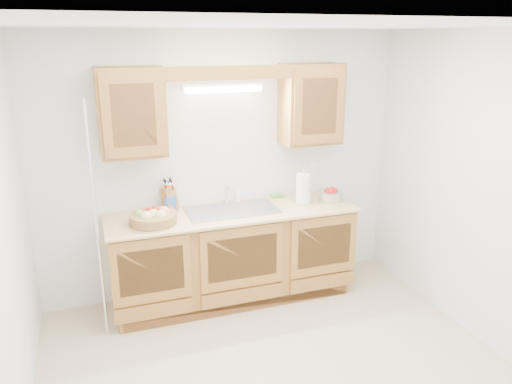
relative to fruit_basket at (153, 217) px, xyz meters
name	(u,v)px	position (x,y,z in m)	size (l,w,h in m)	color
room	(281,217)	(0.73, -1.11, 0.29)	(3.52, 3.50, 2.50)	tan
base_cabinets	(233,256)	(0.73, 0.09, -0.52)	(2.20, 0.60, 0.86)	#9D672E
countertop	(233,213)	(0.73, 0.08, -0.08)	(2.30, 0.63, 0.04)	tan
upper_cabinet_left	(131,112)	(-0.10, 0.23, 0.87)	(0.55, 0.33, 0.75)	#9D672E
upper_cabinet_right	(311,104)	(1.56, 0.23, 0.87)	(0.55, 0.33, 0.75)	#9D672E
valance	(230,73)	(0.73, 0.08, 1.18)	(2.20, 0.05, 0.12)	#9D672E
fluorescent_fixture	(224,87)	(0.73, 0.31, 1.04)	(0.76, 0.08, 0.08)	white
sink	(232,217)	(0.73, 0.10, -0.13)	(0.84, 0.46, 0.36)	#9E9EA3
wire_shelf_pole	(97,225)	(-0.47, -0.17, 0.04)	(0.03, 0.03, 2.00)	silver
outlet_plate	(313,168)	(1.68, 0.38, 0.19)	(0.08, 0.01, 0.12)	white
fruit_basket	(153,217)	(0.00, 0.00, 0.00)	(0.53, 0.53, 0.13)	#9D763F
knife_block	(169,199)	(0.19, 0.29, 0.06)	(0.16, 0.20, 0.31)	#9D672E
orange_canister	(169,196)	(0.19, 0.30, 0.08)	(0.11, 0.11, 0.26)	#D14D0B
soap_bottle	(170,200)	(0.19, 0.26, 0.05)	(0.10, 0.10, 0.22)	#245DB4
sponge	(277,196)	(1.27, 0.33, -0.05)	(0.13, 0.09, 0.03)	#CC333F
paper_towel	(303,189)	(1.44, 0.08, 0.09)	(0.18, 0.18, 0.34)	silver
apple_bowl	(330,195)	(1.73, 0.07, 0.00)	(0.30, 0.30, 0.13)	silver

